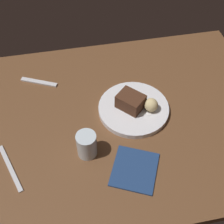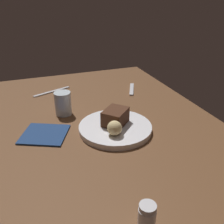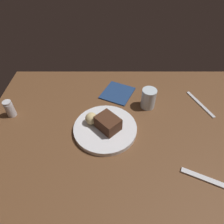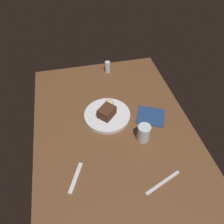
{
  "view_description": "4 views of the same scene",
  "coord_description": "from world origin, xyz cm",
  "px_view_note": "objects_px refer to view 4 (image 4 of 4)",
  "views": [
    {
      "loc": [
        13.14,
        66.72,
        88.27
      ],
      "look_at": [
        0.22,
        1.24,
        7.58
      ],
      "focal_mm": 48.34,
      "sensor_mm": 36.0,
      "label": 1
    },
    {
      "loc": [
        -82.33,
        26.61,
        50.01
      ],
      "look_at": [
        -2.2,
        -2.75,
        7.24
      ],
      "focal_mm": 41.42,
      "sensor_mm": 36.0,
      "label": 2
    },
    {
      "loc": [
        -5.63,
        -54.75,
        65.55
      ],
      "look_at": [
        -5.34,
        3.17,
        8.71
      ],
      "focal_mm": 31.76,
      "sensor_mm": 36.0,
      "label": 3
    },
    {
      "loc": [
        73.34,
        -17.22,
        94.18
      ],
      "look_at": [
        -9.02,
        1.18,
        5.23
      ],
      "focal_mm": 35.09,
      "sensor_mm": 36.0,
      "label": 4
    }
  ],
  "objects_px": {
    "salt_shaker": "(108,67)",
    "folded_napkin": "(151,116)",
    "dessert_plate": "(107,115)",
    "dessert_spoon": "(76,178)",
    "chocolate_cake_slice": "(107,112)",
    "bread_roll": "(109,103)",
    "butter_knife": "(163,183)",
    "water_glass": "(144,133)"
  },
  "relations": [
    {
      "from": "salt_shaker",
      "to": "dessert_spoon",
      "type": "relative_size",
      "value": 0.52
    },
    {
      "from": "bread_roll",
      "to": "folded_napkin",
      "type": "distance_m",
      "value": 0.25
    },
    {
      "from": "bread_roll",
      "to": "folded_napkin",
      "type": "relative_size",
      "value": 0.33
    },
    {
      "from": "salt_shaker",
      "to": "dessert_spoon",
      "type": "xyz_separation_m",
      "value": [
        0.75,
        -0.3,
        -0.03
      ]
    },
    {
      "from": "butter_knife",
      "to": "bread_roll",
      "type": "bearing_deg",
      "value": 84.24
    },
    {
      "from": "water_glass",
      "to": "dessert_spoon",
      "type": "bearing_deg",
      "value": -68.3
    },
    {
      "from": "dessert_plate",
      "to": "water_glass",
      "type": "bearing_deg",
      "value": 37.51
    },
    {
      "from": "dessert_spoon",
      "to": "water_glass",
      "type": "bearing_deg",
      "value": 136.96
    },
    {
      "from": "dessert_spoon",
      "to": "butter_knife",
      "type": "xyz_separation_m",
      "value": [
        0.11,
        0.37,
        -0.0
      ]
    },
    {
      "from": "chocolate_cake_slice",
      "to": "water_glass",
      "type": "distance_m",
      "value": 0.24
    },
    {
      "from": "dessert_plate",
      "to": "dessert_spoon",
      "type": "xyz_separation_m",
      "value": [
        0.34,
        -0.21,
        -0.01
      ]
    },
    {
      "from": "water_glass",
      "to": "dessert_spoon",
      "type": "height_order",
      "value": "water_glass"
    },
    {
      "from": "dessert_plate",
      "to": "bread_roll",
      "type": "relative_size",
      "value": 5.18
    },
    {
      "from": "chocolate_cake_slice",
      "to": "water_glass",
      "type": "height_order",
      "value": "water_glass"
    },
    {
      "from": "butter_knife",
      "to": "folded_napkin",
      "type": "height_order",
      "value": "folded_napkin"
    },
    {
      "from": "salt_shaker",
      "to": "butter_knife",
      "type": "height_order",
      "value": "salt_shaker"
    },
    {
      "from": "salt_shaker",
      "to": "water_glass",
      "type": "xyz_separation_m",
      "value": [
        0.61,
        0.06,
        0.01
      ]
    },
    {
      "from": "butter_knife",
      "to": "folded_napkin",
      "type": "xyz_separation_m",
      "value": [
        -0.39,
        0.08,
        0.0
      ]
    },
    {
      "from": "dessert_plate",
      "to": "dessert_spoon",
      "type": "bearing_deg",
      "value": -32.46
    },
    {
      "from": "bread_roll",
      "to": "water_glass",
      "type": "distance_m",
      "value": 0.28
    },
    {
      "from": "butter_knife",
      "to": "folded_napkin",
      "type": "distance_m",
      "value": 0.39
    },
    {
      "from": "chocolate_cake_slice",
      "to": "water_glass",
      "type": "relative_size",
      "value": 0.98
    },
    {
      "from": "bread_roll",
      "to": "dessert_spoon",
      "type": "xyz_separation_m",
      "value": [
        0.39,
        -0.24,
        -0.04
      ]
    },
    {
      "from": "dessert_plate",
      "to": "folded_napkin",
      "type": "height_order",
      "value": "dessert_plate"
    },
    {
      "from": "dessert_spoon",
      "to": "chocolate_cake_slice",
      "type": "bearing_deg",
      "value": 172.41
    },
    {
      "from": "water_glass",
      "to": "butter_knife",
      "type": "relative_size",
      "value": 0.49
    },
    {
      "from": "water_glass",
      "to": "butter_knife",
      "type": "bearing_deg",
      "value": 2.49
    },
    {
      "from": "dessert_plate",
      "to": "bread_roll",
      "type": "bearing_deg",
      "value": 156.95
    },
    {
      "from": "folded_napkin",
      "to": "salt_shaker",
      "type": "bearing_deg",
      "value": -162.12
    },
    {
      "from": "salt_shaker",
      "to": "folded_napkin",
      "type": "relative_size",
      "value": 0.52
    },
    {
      "from": "bread_roll",
      "to": "salt_shaker",
      "type": "height_order",
      "value": "salt_shaker"
    },
    {
      "from": "salt_shaker",
      "to": "water_glass",
      "type": "distance_m",
      "value": 0.61
    },
    {
      "from": "salt_shaker",
      "to": "folded_napkin",
      "type": "xyz_separation_m",
      "value": [
        0.47,
        0.15,
        -0.04
      ]
    },
    {
      "from": "folded_napkin",
      "to": "water_glass",
      "type": "bearing_deg",
      "value": -34.06
    },
    {
      "from": "salt_shaker",
      "to": "water_glass",
      "type": "relative_size",
      "value": 0.84
    },
    {
      "from": "dessert_plate",
      "to": "folded_napkin",
      "type": "xyz_separation_m",
      "value": [
        0.05,
        0.24,
        -0.01
      ]
    },
    {
      "from": "salt_shaker",
      "to": "dessert_plate",
      "type": "bearing_deg",
      "value": -12.07
    },
    {
      "from": "chocolate_cake_slice",
      "to": "butter_knife",
      "type": "xyz_separation_m",
      "value": [
        0.43,
        0.16,
        -0.05
      ]
    },
    {
      "from": "folded_napkin",
      "to": "chocolate_cake_slice",
      "type": "bearing_deg",
      "value": -100.0
    },
    {
      "from": "folded_napkin",
      "to": "butter_knife",
      "type": "bearing_deg",
      "value": -11.94
    },
    {
      "from": "water_glass",
      "to": "folded_napkin",
      "type": "distance_m",
      "value": 0.17
    },
    {
      "from": "dessert_plate",
      "to": "bread_roll",
      "type": "distance_m",
      "value": 0.07
    }
  ]
}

